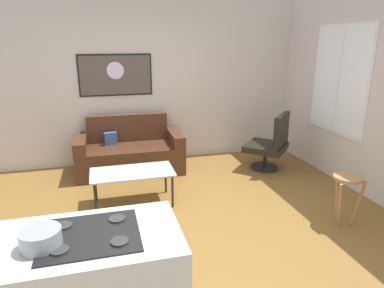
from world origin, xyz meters
TOP-DOWN VIEW (x-y plane):
  - ground at (0.00, 0.00)m, footprint 6.40×6.40m
  - back_wall at (0.00, 2.42)m, footprint 6.40×0.05m
  - right_wall at (2.62, 0.30)m, footprint 0.05×6.40m
  - couch at (-0.42, 1.94)m, footprint 1.69×0.84m
  - coffee_table at (-0.50, 0.72)m, footprint 1.06×0.55m
  - armchair at (1.81, 1.39)m, footprint 0.88×0.88m
  - bar_stool at (1.80, -0.45)m, footprint 0.37×0.37m
  - mixing_bowl at (-1.22, -1.53)m, footprint 0.24×0.24m
  - wall_painting at (-0.55, 2.38)m, footprint 1.18×0.03m
  - window at (2.59, 0.90)m, footprint 0.03×1.22m

SIDE VIEW (x-z plane):
  - ground at x=0.00m, z-range -0.04..0.00m
  - couch at x=-0.42m, z-range -0.14..0.74m
  - coffee_table at x=-0.50m, z-range 0.19..0.64m
  - armchair at x=1.81m, z-range -0.03..0.92m
  - bar_stool at x=1.80m, z-range 0.17..0.77m
  - mixing_bowl at x=-1.22m, z-range 0.90..1.02m
  - back_wall at x=0.00m, z-range 0.00..2.80m
  - right_wall at x=2.62m, z-range 0.00..2.80m
  - window at x=2.59m, z-range 0.70..2.29m
  - wall_painting at x=-0.55m, z-range 1.18..1.85m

